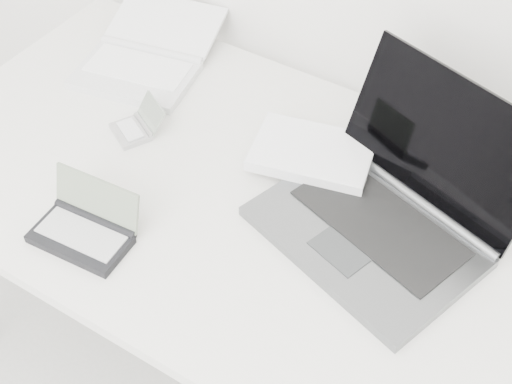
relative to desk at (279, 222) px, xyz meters
The scene contains 5 objects.
desk is the anchor object (origin of this frame).
laptop_large 0.20m from the desk, 27.87° to the left, with size 0.58×0.48×0.26m.
netbook_open_white 0.56m from the desk, 156.57° to the left, with size 0.33×0.40×0.07m.
pda_silver 0.38m from the desk, behind, with size 0.12×0.13×0.06m.
palmtop_charcoal 0.38m from the desk, 136.54° to the right, with size 0.19×0.14×0.10m.
Camera 1 is at (0.46, 0.73, 1.77)m, focal length 50.00 mm.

